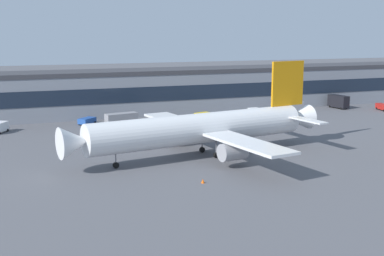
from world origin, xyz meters
TOP-DOWN VIEW (x-y plane):
  - ground_plane at (0.00, 0.00)m, footprint 600.00×600.00m
  - terminal_building at (0.00, 60.43)m, footprint 199.93×15.40m
  - airliner at (-11.78, 3.96)m, footprint 55.76×47.52m
  - follow_me_car at (3.76, 43.79)m, footprint 4.78×3.22m
  - catering_truck at (52.28, 47.92)m, footprint 3.46×7.46m
  - fuel_truck at (-19.49, 41.55)m, footprint 8.78×4.32m
  - stair_truck at (33.21, 43.95)m, footprint 6.06×2.59m
  - pushback_tractor at (-27.69, 46.86)m, footprint 5.26×5.20m
  - belt_loader at (62.56, 39.07)m, footprint 3.33×6.68m
  - traffic_cone_0 at (-18.52, -12.99)m, footprint 0.57×0.57m

SIDE VIEW (x-z plane):
  - ground_plane at x=0.00m, z-range 0.00..0.00m
  - traffic_cone_0 at x=-18.52m, z-range 0.00..0.71m
  - pushback_tractor at x=-27.69m, z-range 0.17..1.92m
  - follow_me_car at x=3.76m, z-range 0.17..2.02m
  - belt_loader at x=62.56m, z-range 0.18..2.13m
  - fuel_truck at x=-19.49m, z-range 0.21..3.56m
  - stair_truck at x=33.21m, z-range 0.20..3.75m
  - catering_truck at x=52.28m, z-range 0.22..4.37m
  - airliner at x=-11.78m, z-range -3.43..14.62m
  - terminal_building at x=0.00m, z-range 0.02..13.08m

